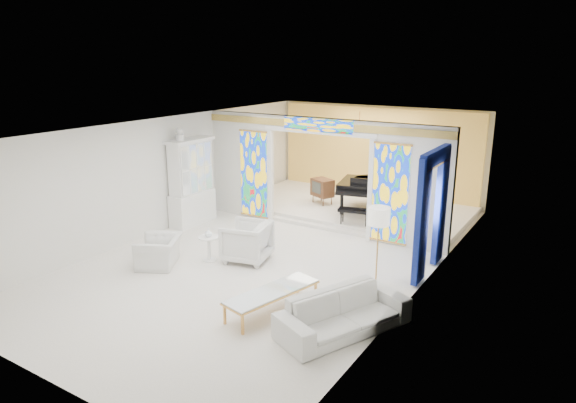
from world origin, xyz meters
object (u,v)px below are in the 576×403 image
Objects in this scene: china_cabinet at (191,183)px; armchair_right at (247,241)px; coffee_table at (272,292)px; tv_console at (322,188)px; armchair_left at (159,251)px; sofa at (344,313)px; grand_piano at (370,186)px.

china_cabinet reaches higher than armchair_right.
tv_console is at bearing 110.67° from coffee_table.
armchair_right is 2.57m from coffee_table.
armchair_left is 0.43× the size of sofa.
armchair_right is 0.50× the size of coffee_table.
sofa is 6.83m from grand_piano.
armchair_right is (2.90, -1.39, -0.72)m from china_cabinet.
coffee_table is 6.74m from tv_console.
sofa is 2.99× the size of tv_console.
coffee_table is 2.56× the size of tv_console.
tv_console reaches higher than armchair_right.
coffee_table is 0.69× the size of grand_piano.
armchair_left is 4.77m from sofa.
coffee_table is at bearing 52.28° from armchair_left.
tv_console reaches higher than sofa.
china_cabinet is 5.77m from coffee_table.
armchair_left is at bearing -125.44° from grand_piano.
armchair_left reaches higher than coffee_table.
tv_console reaches higher than coffee_table.
china_cabinet is 2.73× the size of armchair_right.
tv_console is at bearing 52.71° from china_cabinet.
armchair_left is 1.01× the size of armchair_right.
sofa reaches higher than armchair_left.
china_cabinet is 3.13m from armchair_left.
armchair_right is at bearing 87.13° from sofa.
china_cabinet is 2.72× the size of armchair_left.
tv_console is at bearing 141.11° from armchair_left.
sofa is 7.28m from tv_console.
tv_console reaches higher than armchair_left.
grand_piano is (-2.31, 6.40, 0.55)m from sofa.
tv_console is (-3.77, 6.22, 0.33)m from sofa.
tv_console is (-2.38, 6.30, 0.28)m from coffee_table.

